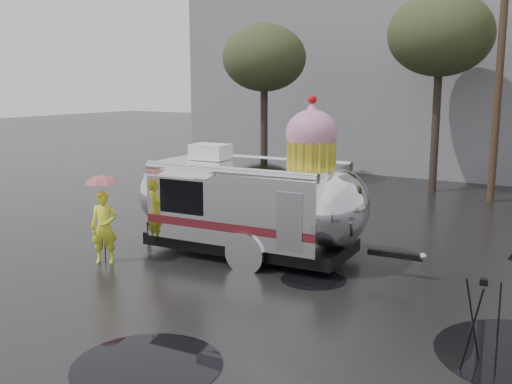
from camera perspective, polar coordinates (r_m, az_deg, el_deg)
The scene contains 11 objects.
ground at distance 12.67m, azimuth -2.75°, elevation -10.41°, with size 120.00×120.00×0.00m, color black.
puddles at distance 11.96m, azimuth 17.77°, elevation -12.20°, with size 8.67×10.31×0.01m.
grey_building at distance 35.45m, azimuth 14.66°, elevation 13.37°, with size 22.00×12.00×13.00m, color slate.
utility_pole at distance 24.09m, azimuth 22.14°, elevation 9.98°, with size 1.60×0.28×9.00m.
tree_left at distance 26.58m, azimuth 0.79°, elevation 12.58°, with size 3.64×3.64×6.95m.
tree_mid at distance 25.69m, azimuth 17.16°, elevation 14.11°, with size 4.20×4.20×8.03m.
barricade_row at distance 23.56m, azimuth -0.06°, elevation 0.73°, with size 4.30×0.80×1.00m.
airstream_trailer at distance 15.49m, azimuth -0.31°, elevation -0.73°, with size 7.95×3.37×4.29m.
person_left at distance 15.49m, azimuth -14.27°, elevation -3.27°, with size 0.66×0.44×1.84m, color #EBF133.
umbrella_pink at distance 15.30m, azimuth -14.44°, elevation 0.33°, with size 1.06×1.06×2.27m.
tripod at distance 10.24m, azimuth 20.67°, elevation -10.98°, with size 0.59×0.61×1.51m.
Camera 1 is at (6.78, -9.71, 4.52)m, focal length 42.00 mm.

